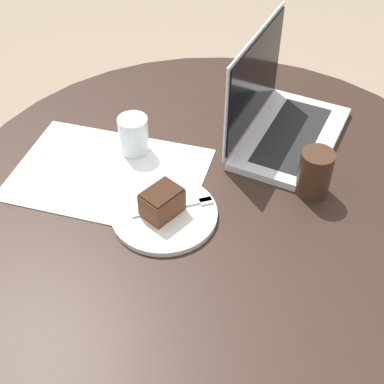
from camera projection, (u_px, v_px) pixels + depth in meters
name	position (u px, v px, depth m)	size (l,w,h in m)	color
ground_plane	(210.00, 371.00, 1.67)	(12.00, 12.00, 0.00)	gray
dining_table	(216.00, 244.00, 1.25)	(1.16, 1.16, 0.76)	black
paper_document	(109.00, 174.00, 1.19)	(0.46, 0.36, 0.00)	white
plate	(164.00, 214.00, 1.09)	(0.22, 0.22, 0.01)	silver
cake_slice	(162.00, 202.00, 1.07)	(0.08, 0.09, 0.06)	brown
fork	(181.00, 205.00, 1.10)	(0.14, 0.13, 0.00)	silver
coffee_glass	(315.00, 173.00, 1.11)	(0.07, 0.07, 0.11)	#3D2619
water_glass	(134.00, 135.00, 1.22)	(0.07, 0.07, 0.09)	silver
laptop	(280.00, 120.00, 1.25)	(0.21, 0.34, 0.26)	silver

